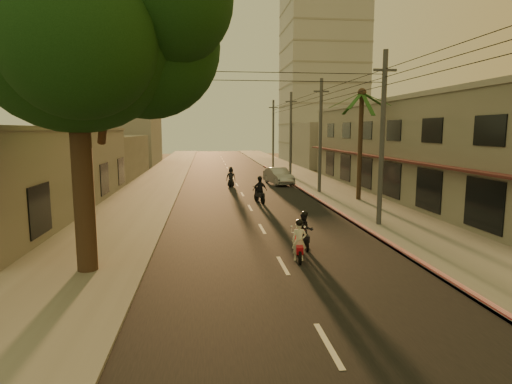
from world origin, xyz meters
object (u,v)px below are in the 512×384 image
palm_tree (362,99)px  scooter_red (299,242)px  parked_car (278,176)px  broadleaf_tree (87,24)px  scooter_far_a (231,178)px  scooter_mid_b (260,191)px  scooter_mid_a (304,232)px

palm_tree → scooter_red: 16.55m
scooter_red → parked_car: size_ratio=0.34×
broadleaf_tree → palm_tree: size_ratio=1.48×
broadleaf_tree → scooter_far_a: 24.59m
scooter_red → scooter_mid_b: 13.37m
palm_tree → scooter_mid_b: 9.51m
scooter_red → palm_tree: bearing=69.7°
broadleaf_tree → palm_tree: bearing=43.5°
scooter_far_a → parked_car: size_ratio=0.37×
broadleaf_tree → palm_tree: 20.18m
broadleaf_tree → scooter_red: 10.69m
scooter_red → parked_car: bearing=90.5°
scooter_far_a → scooter_mid_b: bearing=-75.1°
broadleaf_tree → scooter_mid_a: size_ratio=7.23×
palm_tree → scooter_mid_b: (-7.13, -0.04, -6.30)m
parked_car → scooter_mid_a: bearing=-106.6°
broadleaf_tree → scooter_far_a: bearing=75.2°
scooter_mid_b → parked_car: 10.50m
broadleaf_tree → scooter_far_a: size_ratio=6.65×
scooter_mid_b → scooter_far_a: bearing=86.2°
broadleaf_tree → parked_car: size_ratio=2.49×
palm_tree → scooter_far_a: (-8.63, 8.73, -6.35)m
scooter_red → scooter_mid_b: (0.14, 13.37, 0.13)m
palm_tree → scooter_mid_b: size_ratio=4.35×
palm_tree → parked_car: (-4.12, 10.02, -6.38)m
scooter_mid_a → scooter_mid_b: 11.74m
broadleaf_tree → parked_car: 27.19m
scooter_red → scooter_far_a: (-1.37, 22.14, 0.08)m
scooter_mid_b → parked_car: scooter_mid_b is taller
scooter_mid_b → parked_car: (3.01, 10.06, -0.09)m
scooter_red → scooter_mid_a: (0.59, 1.64, 0.01)m
scooter_mid_b → scooter_far_a: scooter_mid_b is taller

